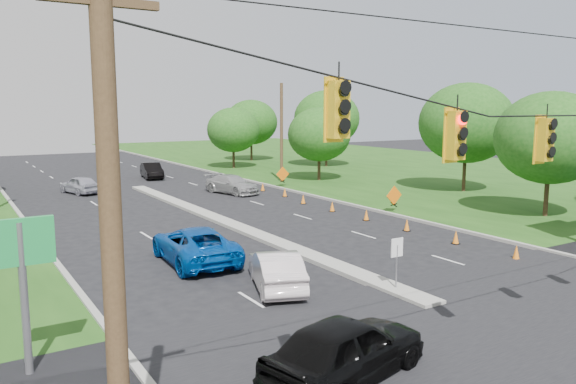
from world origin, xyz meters
TOP-DOWN VIEW (x-y plane):
  - ground at (0.00, 0.00)m, footprint 160.00×160.00m
  - grass_right at (30.00, 20.00)m, footprint 40.00×160.00m
  - cross_street at (0.00, 0.00)m, footprint 160.00×14.00m
  - curb_left at (-10.10, 30.00)m, footprint 0.25×110.00m
  - curb_right at (10.10, 30.00)m, footprint 0.25×110.00m
  - median at (0.00, 21.00)m, footprint 1.00×34.00m
  - median_sign at (0.00, 6.00)m, footprint 0.55×0.06m
  - utility_pole_far_right at (12.50, 35.00)m, footprint 0.28×0.28m
  - cone_1 at (7.68, 6.50)m, footprint 0.32×0.32m
  - cone_2 at (7.68, 10.00)m, footprint 0.32×0.32m
  - cone_3 at (7.68, 13.50)m, footprint 0.32×0.32m
  - cone_4 at (7.68, 17.00)m, footprint 0.32×0.32m
  - cone_5 at (7.68, 20.50)m, footprint 0.32×0.32m
  - cone_6 at (7.68, 24.00)m, footprint 0.32×0.32m
  - cone_7 at (8.28, 27.50)m, footprint 0.32×0.32m
  - cone_8 at (8.28, 31.00)m, footprint 0.32×0.32m
  - cone_9 at (8.28, 34.50)m, footprint 0.32×0.32m
  - work_sign_1 at (10.80, 18.00)m, footprint 1.27×0.58m
  - work_sign_2 at (10.80, 32.00)m, footprint 1.27×0.58m
  - tree_7 at (18.00, 12.00)m, footprint 6.72×6.72m
  - tree_8 at (22.00, 22.00)m, footprint 7.56×7.56m
  - tree_9 at (16.00, 34.00)m, footprint 5.88×5.88m
  - tree_10 at (24.00, 44.00)m, footprint 7.56×7.56m
  - tree_11 at (20.00, 55.00)m, footprint 6.72×6.72m
  - tree_12 at (14.00, 48.00)m, footprint 5.88×5.88m
  - black_sedan at (-5.75, 1.56)m, footprint 5.25×3.11m
  - white_sedan at (-3.58, 8.69)m, footprint 3.03×4.76m
  - blue_pickup at (-4.80, 13.71)m, footprint 3.04×5.96m
  - silver_car_far at (5.54, 31.14)m, footprint 3.29×5.43m
  - silver_car_oncoming at (-4.83, 37.43)m, footprint 2.77×4.49m
  - dark_car_receding at (3.17, 43.93)m, footprint 2.27×4.80m

SIDE VIEW (x-z plane):
  - ground at x=0.00m, z-range 0.00..0.00m
  - grass_right at x=30.00m, z-range -0.03..0.03m
  - cross_street at x=0.00m, z-range -0.01..0.01m
  - curb_left at x=-10.10m, z-range -0.08..0.08m
  - curb_right at x=10.10m, z-range -0.08..0.08m
  - median at x=0.00m, z-range -0.09..0.09m
  - cone_1 at x=7.68m, z-range 0.00..0.70m
  - cone_2 at x=7.68m, z-range 0.00..0.70m
  - cone_3 at x=7.68m, z-range 0.00..0.70m
  - cone_4 at x=7.68m, z-range 0.00..0.70m
  - cone_5 at x=7.68m, z-range 0.00..0.70m
  - cone_6 at x=7.68m, z-range 0.00..0.70m
  - cone_7 at x=8.28m, z-range 0.00..0.70m
  - cone_8 at x=8.28m, z-range 0.00..0.70m
  - cone_9 at x=8.28m, z-range 0.00..0.70m
  - silver_car_oncoming at x=-4.83m, z-range 0.00..1.43m
  - silver_car_far at x=5.54m, z-range 0.00..1.47m
  - white_sedan at x=-3.58m, z-range 0.00..1.48m
  - dark_car_receding at x=3.17m, z-range 0.00..1.52m
  - blue_pickup at x=-4.80m, z-range 0.00..1.61m
  - black_sedan at x=-5.75m, z-range 0.00..1.67m
  - work_sign_1 at x=10.80m, z-range 0.41..1.78m
  - work_sign_2 at x=10.80m, z-range 0.41..1.78m
  - median_sign at x=0.00m, z-range 0.44..2.49m
  - tree_9 at x=16.00m, z-range 0.91..7.77m
  - tree_12 at x=14.00m, z-range 0.91..7.77m
  - utility_pole_far_right at x=12.50m, z-range 0.00..9.00m
  - tree_7 at x=18.00m, z-range 1.04..8.88m
  - tree_11 at x=20.00m, z-range 1.04..8.88m
  - tree_8 at x=22.00m, z-range 1.17..9.99m
  - tree_10 at x=24.00m, z-range 1.17..9.99m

